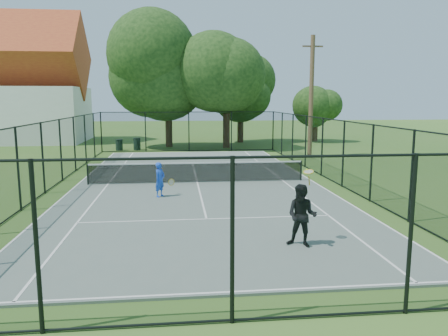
{
  "coord_description": "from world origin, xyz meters",
  "views": [
    {
      "loc": [
        -0.92,
        -20.18,
        3.94
      ],
      "look_at": [
        0.94,
        -3.0,
        1.2
      ],
      "focal_mm": 35.0,
      "sensor_mm": 36.0,
      "label": 1
    }
  ],
  "objects": [
    {
      "name": "player_black",
      "position": [
        2.33,
        -9.31,
        0.9
      ],
      "size": [
        1.02,
        0.98,
        2.02
      ],
      "color": "black",
      "rests_on": "tennis_court"
    },
    {
      "name": "tennis_court",
      "position": [
        0.0,
        0.0,
        0.03
      ],
      "size": [
        11.0,
        24.0,
        0.06
      ],
      "primitive_type": "cube",
      "color": "slate",
      "rests_on": "ground"
    },
    {
      "name": "trash_bin_right",
      "position": [
        -4.01,
        14.15,
        0.48
      ],
      "size": [
        0.58,
        0.58,
        0.96
      ],
      "color": "black",
      "rests_on": "ground"
    },
    {
      "name": "ground",
      "position": [
        0.0,
        0.0,
        0.0
      ],
      "size": [
        120.0,
        120.0,
        0.0
      ],
      "primitive_type": "plane",
      "color": "#376020"
    },
    {
      "name": "trash_bin_left",
      "position": [
        -5.37,
        14.08,
        0.44
      ],
      "size": [
        0.58,
        0.58,
        0.86
      ],
      "color": "black",
      "rests_on": "ground"
    },
    {
      "name": "tree_near_right",
      "position": [
        4.89,
        19.43,
        4.63
      ],
      "size": [
        5.28,
        5.28,
        7.29
      ],
      "color": "#332114",
      "rests_on": "ground"
    },
    {
      "name": "utility_pole",
      "position": [
        8.21,
        9.0,
        4.14
      ],
      "size": [
        1.4,
        0.3,
        8.15
      ],
      "color": "#4C3823",
      "rests_on": "ground"
    },
    {
      "name": "tree_far_right",
      "position": [
        11.96,
        19.6,
        3.1
      ],
      "size": [
        3.8,
        3.8,
        5.02
      ],
      "color": "#332114",
      "rests_on": "ground"
    },
    {
      "name": "tree_near_left",
      "position": [
        -1.56,
        16.3,
        5.7
      ],
      "size": [
        7.11,
        7.11,
        9.27
      ],
      "color": "#332114",
      "rests_on": "ground"
    },
    {
      "name": "player_blue",
      "position": [
        -1.62,
        -2.87,
        0.75
      ],
      "size": [
        0.87,
        0.6,
        1.39
      ],
      "color": "blue",
      "rests_on": "tennis_court"
    },
    {
      "name": "fence",
      "position": [
        0.0,
        0.0,
        1.5
      ],
      "size": [
        13.1,
        26.1,
        3.0
      ],
      "color": "black",
      "rests_on": "ground"
    },
    {
      "name": "tennis_net",
      "position": [
        0.0,
        0.0,
        0.58
      ],
      "size": [
        10.08,
        0.08,
        0.95
      ],
      "color": "black",
      "rests_on": "tennis_court"
    },
    {
      "name": "tree_near_mid",
      "position": [
        3.11,
        15.18,
        5.03
      ],
      "size": [
        6.24,
        6.24,
        8.16
      ],
      "color": "#332114",
      "rests_on": "ground"
    }
  ]
}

